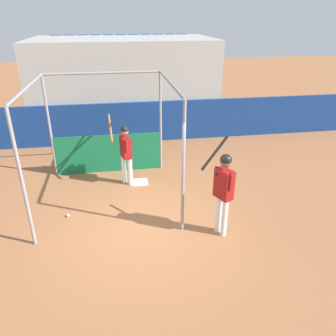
% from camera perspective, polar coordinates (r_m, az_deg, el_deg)
% --- Properties ---
extents(ground_plane, '(60.00, 60.00, 0.00)m').
position_cam_1_polar(ground_plane, '(7.54, -4.29, -10.55)').
color(ground_plane, '#935B38').
extents(outfield_wall, '(24.00, 0.12, 1.50)m').
position_cam_1_polar(outfield_wall, '(12.30, -6.90, 7.84)').
color(outfield_wall, navy).
rests_on(outfield_wall, ground).
extents(bleacher_section, '(7.05, 4.00, 3.58)m').
position_cam_1_polar(bleacher_section, '(14.05, -7.58, 14.36)').
color(bleacher_section, '#9E9E99').
rests_on(bleacher_section, ground).
extents(batting_cage, '(3.24, 3.39, 2.98)m').
position_cam_1_polar(batting_cage, '(9.15, -10.58, 4.90)').
color(batting_cage, gray).
rests_on(batting_cage, ground).
extents(home_plate, '(0.44, 0.44, 0.02)m').
position_cam_1_polar(home_plate, '(9.47, -4.91, -2.46)').
color(home_plate, white).
rests_on(home_plate, ground).
extents(player_batter, '(0.59, 0.84, 1.91)m').
position_cam_1_polar(player_batter, '(9.03, -7.44, 3.18)').
color(player_batter, white).
rests_on(player_batter, ground).
extents(player_waiting, '(0.61, 0.61, 2.17)m').
position_cam_1_polar(player_waiting, '(6.89, 9.61, -3.24)').
color(player_waiting, white).
rests_on(player_waiting, ground).
extents(baseball, '(0.07, 0.07, 0.07)m').
position_cam_1_polar(baseball, '(8.26, -17.01, -7.89)').
color(baseball, white).
rests_on(baseball, ground).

